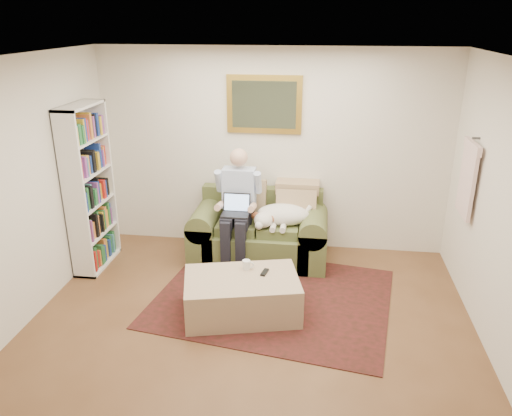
% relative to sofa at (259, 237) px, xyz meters
% --- Properties ---
extents(room_shell, '(4.51, 5.00, 2.61)m').
position_rel_sofa_xyz_m(room_shell, '(0.10, -1.68, 1.01)').
color(room_shell, brown).
rests_on(room_shell, ground).
extents(rug, '(2.78, 2.36, 0.01)m').
position_rel_sofa_xyz_m(rug, '(0.28, -0.96, -0.29)').
color(rug, black).
rests_on(rug, room_shell).
extents(sofa, '(1.71, 0.87, 1.02)m').
position_rel_sofa_xyz_m(sofa, '(0.00, 0.00, 0.00)').
color(sofa, brown).
rests_on(sofa, room_shell).
extents(seated_man, '(0.56, 0.80, 1.44)m').
position_rel_sofa_xyz_m(seated_man, '(-0.26, -0.16, 0.42)').
color(seated_man, '#8CA2D8').
rests_on(seated_man, sofa).
extents(laptop, '(0.33, 0.26, 0.24)m').
position_rel_sofa_xyz_m(laptop, '(-0.26, -0.22, 0.46)').
color(laptop, black).
rests_on(laptop, seated_man).
extents(sleeping_dog, '(0.70, 0.44, 0.26)m').
position_rel_sofa_xyz_m(sleeping_dog, '(0.31, -0.09, 0.36)').
color(sleeping_dog, white).
rests_on(sleeping_dog, sofa).
extents(ottoman, '(1.31, 1.00, 0.42)m').
position_rel_sofa_xyz_m(ottoman, '(-0.01, -1.31, -0.08)').
color(ottoman, tan).
rests_on(ottoman, room_shell).
extents(coffee_mug, '(0.08, 0.08, 0.10)m').
position_rel_sofa_xyz_m(coffee_mug, '(0.01, -1.11, 0.18)').
color(coffee_mug, white).
rests_on(coffee_mug, ottoman).
extents(tv_remote, '(0.08, 0.16, 0.02)m').
position_rel_sofa_xyz_m(tv_remote, '(0.21, -1.18, 0.14)').
color(tv_remote, black).
rests_on(tv_remote, ottoman).
extents(bookshelf, '(0.28, 0.80, 2.00)m').
position_rel_sofa_xyz_m(bookshelf, '(-2.00, -0.43, 0.71)').
color(bookshelf, white).
rests_on(bookshelf, room_shell).
extents(wall_mirror, '(0.94, 0.04, 0.72)m').
position_rel_sofa_xyz_m(wall_mirror, '(0.00, 0.44, 1.61)').
color(wall_mirror, gold).
rests_on(wall_mirror, room_shell).
extents(hanging_shirt, '(0.06, 0.52, 0.90)m').
position_rel_sofa_xyz_m(hanging_shirt, '(2.29, -0.43, 1.06)').
color(hanging_shirt, '#FDD8D1').
rests_on(hanging_shirt, room_shell).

